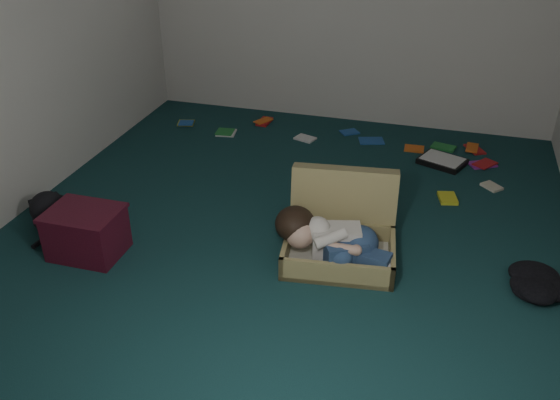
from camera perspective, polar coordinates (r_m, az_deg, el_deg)
The scene contains 10 objects.
floor at distance 4.25m, azimuth 0.56°, elevation -3.13°, with size 4.50×4.50×0.00m, color #133536.
wall_front at distance 1.83m, azimuth -18.69°, elevation -5.53°, with size 4.50×4.50×0.00m, color silver.
wall_left at distance 4.64m, azimuth -24.73°, elevation 14.62°, with size 4.50×4.50×0.00m, color silver.
suitcase at distance 4.00m, azimuth 5.88°, elevation -2.96°, with size 0.80×0.79×0.53m.
person at distance 3.82m, azimuth 4.98°, elevation -3.81°, with size 0.80×0.38×0.33m.
maroon_bin at distance 4.15m, azimuth -18.15°, elevation -2.98°, with size 0.48×0.38×0.33m.
backpack at distance 4.53m, azimuth -21.01°, elevation -1.38°, with size 0.38×0.30×0.23m, color black, non-canonical shape.
clothing_pile at distance 4.00m, azimuth 23.22°, elevation -7.24°, with size 0.39×0.32×0.12m, color black, non-canonical shape.
paper_tray at distance 5.40m, azimuth 15.35°, elevation 3.64°, with size 0.45×0.40×0.05m.
book_scatter at distance 5.58m, azimuth 8.22°, elevation 5.09°, with size 3.13×1.34×0.02m.
Camera 1 is at (0.95, -3.44, 2.31)m, focal length 38.00 mm.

